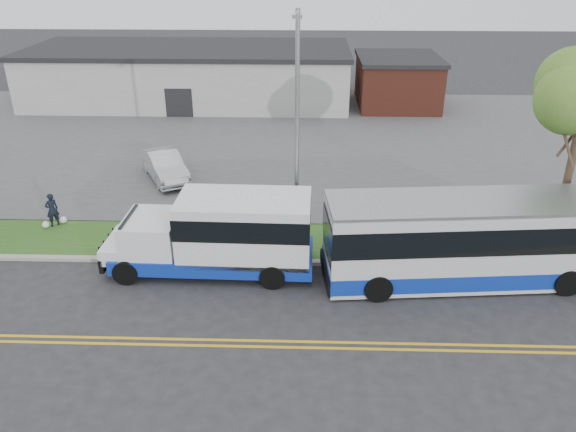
{
  "coord_description": "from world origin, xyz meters",
  "views": [
    {
      "loc": [
        3.32,
        -18.48,
        11.64
      ],
      "look_at": [
        2.66,
        2.22,
        1.6
      ],
      "focal_mm": 35.0,
      "sensor_mm": 36.0,
      "label": 1
    }
  ],
  "objects_px": {
    "shuttle_bus": "(224,232)",
    "parked_car_a": "(165,166)",
    "pedestrian": "(52,210)",
    "streetlight_near": "(297,127)",
    "transit_bus": "(484,240)"
  },
  "relations": [
    {
      "from": "streetlight_near",
      "to": "transit_bus",
      "type": "height_order",
      "value": "streetlight_near"
    },
    {
      "from": "transit_bus",
      "to": "pedestrian",
      "type": "relative_size",
      "value": 7.73
    },
    {
      "from": "streetlight_near",
      "to": "parked_car_a",
      "type": "distance_m",
      "value": 11.0
    },
    {
      "from": "pedestrian",
      "to": "parked_car_a",
      "type": "bearing_deg",
      "value": -166.16
    },
    {
      "from": "shuttle_bus",
      "to": "pedestrian",
      "type": "distance_m",
      "value": 9.0
    },
    {
      "from": "streetlight_near",
      "to": "transit_bus",
      "type": "relative_size",
      "value": 0.78
    },
    {
      "from": "streetlight_near",
      "to": "transit_bus",
      "type": "distance_m",
      "value": 8.3
    },
    {
      "from": "transit_bus",
      "to": "shuttle_bus",
      "type": "bearing_deg",
      "value": 172.96
    },
    {
      "from": "shuttle_bus",
      "to": "pedestrian",
      "type": "xyz_separation_m",
      "value": [
        -8.29,
        3.42,
        -0.78
      ]
    },
    {
      "from": "streetlight_near",
      "to": "pedestrian",
      "type": "xyz_separation_m",
      "value": [
        -11.03,
        1.27,
        -4.35
      ]
    },
    {
      "from": "shuttle_bus",
      "to": "parked_car_a",
      "type": "xyz_separation_m",
      "value": [
        -4.49,
        9.18,
        -0.81
      ]
    },
    {
      "from": "transit_bus",
      "to": "pedestrian",
      "type": "xyz_separation_m",
      "value": [
        -18.11,
        3.75,
        -0.79
      ]
    },
    {
      "from": "streetlight_near",
      "to": "pedestrian",
      "type": "distance_m",
      "value": 11.92
    },
    {
      "from": "streetlight_near",
      "to": "parked_car_a",
      "type": "height_order",
      "value": "streetlight_near"
    },
    {
      "from": "shuttle_bus",
      "to": "pedestrian",
      "type": "relative_size",
      "value": 5.24
    }
  ]
}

